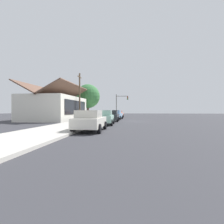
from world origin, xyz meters
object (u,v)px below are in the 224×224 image
object	(u,v)px
car_seafoam	(104,117)
utility_pole_wooden	(80,96)
car_skyblue	(116,115)
car_coral	(118,114)
fire_hydrant_red	(109,116)
traffic_light_main	(121,102)
shade_tree	(88,96)
car_charcoal	(111,116)
car_ivory	(90,121)

from	to	relation	value
car_seafoam	utility_pole_wooden	xyz separation A→B (m)	(8.74, 5.48, 3.11)
car_skyblue	car_coral	distance (m)	5.89
car_seafoam	fire_hydrant_red	size ratio (longest dim) A/B	6.28
car_coral	traffic_light_main	bearing A→B (deg)	-2.03
car_coral	shade_tree	size ratio (longest dim) A/B	0.69
car_seafoam	shade_tree	bearing A→B (deg)	17.63
car_skyblue	car_coral	world-z (taller)	same
car_skyblue	traffic_light_main	bearing A→B (deg)	1.82
car_seafoam	shade_tree	xyz separation A→B (m)	(17.22, 6.35, 3.65)
car_charcoal	fire_hydrant_red	distance (m)	8.91
shade_tree	traffic_light_main	distance (m)	8.15
car_ivory	car_charcoal	size ratio (longest dim) A/B	1.00
car_coral	fire_hydrant_red	bearing A→B (deg)	155.44
car_charcoal	traffic_light_main	size ratio (longest dim) A/B	0.85
car_charcoal	car_coral	bearing A→B (deg)	-1.25
car_charcoal	car_coral	world-z (taller)	same
car_coral	shade_tree	bearing A→B (deg)	95.51
car_ivory	car_charcoal	xyz separation A→B (m)	(11.98, -0.12, 0.00)
car_charcoal	traffic_light_main	bearing A→B (deg)	-2.27
car_ivory	car_seafoam	xyz separation A→B (m)	(5.97, -0.11, -0.00)
car_ivory	car_skyblue	bearing A→B (deg)	-1.50
utility_pole_wooden	car_skyblue	bearing A→B (deg)	-61.17
car_seafoam	car_coral	distance (m)	17.67
car_skyblue	shade_tree	distance (m)	9.15
car_skyblue	traffic_light_main	size ratio (longest dim) A/B	0.91
car_coral	traffic_light_main	xyz separation A→B (m)	(4.32, -0.26, 2.67)
car_charcoal	shade_tree	world-z (taller)	shade_tree
car_ivory	car_seafoam	size ratio (longest dim) A/B	0.99
fire_hydrant_red	utility_pole_wooden	bearing A→B (deg)	146.50
car_ivory	traffic_light_main	size ratio (longest dim) A/B	0.85
car_seafoam	car_coral	size ratio (longest dim) A/B	0.92
car_charcoal	traffic_light_main	xyz separation A→B (m)	(15.99, -0.18, 2.68)
car_seafoam	car_charcoal	size ratio (longest dim) A/B	1.01
utility_pole_wooden	fire_hydrant_red	bearing A→B (deg)	-33.50
traffic_light_main	fire_hydrant_red	distance (m)	7.98
car_coral	shade_tree	distance (m)	7.27
car_coral	utility_pole_wooden	world-z (taller)	utility_pole_wooden
car_coral	utility_pole_wooden	size ratio (longest dim) A/B	0.64
utility_pole_wooden	car_coral	bearing A→B (deg)	-31.17
car_seafoam	utility_pole_wooden	bearing A→B (deg)	29.45
car_seafoam	shade_tree	size ratio (longest dim) A/B	0.64
traffic_light_main	utility_pole_wooden	bearing A→B (deg)	156.88
car_skyblue	utility_pole_wooden	world-z (taller)	utility_pole_wooden
car_ivory	traffic_light_main	world-z (taller)	traffic_light_main
traffic_light_main	car_seafoam	bearing A→B (deg)	179.53
car_seafoam	car_charcoal	world-z (taller)	same
traffic_light_main	car_charcoal	bearing A→B (deg)	179.37
fire_hydrant_red	shade_tree	bearing A→B (deg)	63.48
car_coral	fire_hydrant_red	size ratio (longest dim) A/B	6.79
shade_tree	car_ivory	bearing A→B (deg)	-164.94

